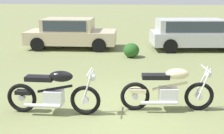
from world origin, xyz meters
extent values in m
plane|color=olive|center=(0.00, 0.00, 0.00)|extent=(120.00, 120.00, 0.00)
torus|color=black|center=(-0.56, -0.17, 0.33)|extent=(0.67, 0.12, 0.67)
torus|color=black|center=(-2.00, -0.23, 0.33)|extent=(0.67, 0.12, 0.67)
cylinder|color=silver|center=(-0.56, -0.17, 0.33)|extent=(0.14, 0.11, 0.14)
cylinder|color=silver|center=(-2.00, -0.23, 0.33)|extent=(0.14, 0.11, 0.14)
cylinder|color=silver|center=(-0.50, -0.08, 0.66)|extent=(0.27, 0.05, 0.72)
cylinder|color=silver|center=(-0.50, -0.26, 0.66)|extent=(0.27, 0.05, 0.72)
cube|color=silver|center=(-1.26, -0.20, 0.38)|extent=(0.41, 0.32, 0.32)
cylinder|color=black|center=(-1.23, -0.20, 0.58)|extent=(0.79, 0.09, 0.22)
ellipsoid|color=black|center=(-1.08, -0.19, 0.87)|extent=(0.53, 0.28, 0.24)
cube|color=black|center=(-1.56, -0.21, 0.81)|extent=(0.61, 0.26, 0.10)
cube|color=black|center=(-1.94, -0.23, 0.47)|extent=(0.37, 0.19, 0.08)
cylinder|color=silver|center=(-0.46, -0.17, 0.98)|extent=(0.06, 0.64, 0.03)
sphere|color=silver|center=(-0.40, -0.17, 0.86)|extent=(0.17, 0.17, 0.16)
cylinder|color=silver|center=(-1.47, -0.37, 0.24)|extent=(0.80, 0.11, 0.08)
torus|color=black|center=(1.94, 0.42, 0.33)|extent=(0.67, 0.18, 0.67)
torus|color=black|center=(0.50, 0.22, 0.33)|extent=(0.67, 0.18, 0.67)
cylinder|color=silver|center=(1.94, 0.42, 0.33)|extent=(0.15, 0.12, 0.14)
cylinder|color=silver|center=(0.50, 0.22, 0.33)|extent=(0.15, 0.12, 0.14)
cylinder|color=silver|center=(1.98, 0.52, 0.66)|extent=(0.27, 0.07, 0.72)
cylinder|color=silver|center=(2.01, 0.34, 0.66)|extent=(0.27, 0.07, 0.72)
cube|color=silver|center=(1.24, 0.32, 0.38)|extent=(0.44, 0.35, 0.32)
cylinder|color=beige|center=(1.27, 0.33, 0.58)|extent=(0.79, 0.17, 0.22)
ellipsoid|color=beige|center=(1.41, 0.35, 0.86)|extent=(0.55, 0.33, 0.24)
cube|color=black|center=(0.94, 0.28, 0.80)|extent=(0.63, 0.32, 0.10)
cube|color=beige|center=(0.56, 0.23, 0.47)|extent=(0.38, 0.23, 0.08)
cylinder|color=silver|center=(2.03, 0.43, 0.98)|extent=(0.12, 0.64, 0.03)
sphere|color=silver|center=(2.09, 0.44, 0.86)|extent=(0.18, 0.18, 0.16)
cylinder|color=silver|center=(1.04, 0.13, 0.24)|extent=(0.80, 0.19, 0.08)
cube|color=#BCAD8C|center=(-2.95, 7.12, 0.55)|extent=(4.35, 2.14, 0.60)
cube|color=#BCAD8C|center=(-3.10, 7.11, 1.13)|extent=(2.44, 1.82, 0.60)
cube|color=#2D3842|center=(-3.10, 7.11, 1.15)|extent=(2.09, 1.83, 0.48)
cylinder|color=black|center=(-1.59, 8.08, 0.32)|extent=(0.65, 0.26, 0.64)
cylinder|color=black|center=(-1.47, 6.36, 0.32)|extent=(0.65, 0.26, 0.64)
cylinder|color=black|center=(-4.42, 7.88, 0.32)|extent=(0.65, 0.26, 0.64)
cylinder|color=black|center=(-4.30, 6.16, 0.32)|extent=(0.65, 0.26, 0.64)
cube|color=#B2B5BA|center=(3.03, 7.58, 0.55)|extent=(4.52, 2.34, 0.60)
cube|color=#B2B5BA|center=(2.63, 7.52, 1.13)|extent=(3.21, 1.98, 0.60)
cube|color=#2D3842|center=(2.63, 7.52, 1.15)|extent=(2.77, 1.95, 0.48)
cylinder|color=black|center=(4.36, 8.59, 0.32)|extent=(0.66, 0.31, 0.64)
cylinder|color=black|center=(1.47, 8.17, 0.32)|extent=(0.66, 0.31, 0.64)
cylinder|color=black|center=(1.70, 6.57, 0.32)|extent=(0.66, 0.31, 0.64)
ellipsoid|color=#23541E|center=(0.05, 5.52, 0.30)|extent=(0.66, 0.68, 0.59)
camera|label=1|loc=(0.77, -5.55, 2.59)|focal=43.54mm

